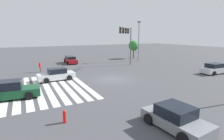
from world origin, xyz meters
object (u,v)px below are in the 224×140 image
(car_1, at_px, (57,75))
(car_0, at_px, (10,91))
(car_2, at_px, (71,60))
(car_4, at_px, (175,118))
(car_3, at_px, (215,69))
(pedestrian, at_px, (40,66))
(street_light_pole_a, at_px, (139,38))
(traffic_signal_mast, at_px, (127,37))
(tree_corner_b, at_px, (134,46))
(fire_hydrant, at_px, (65,116))

(car_1, bearing_deg, car_0, 40.96)
(car_0, bearing_deg, car_2, 64.68)
(car_2, xyz_separation_m, car_4, (27.73, -0.72, -0.03))
(car_1, relative_size, car_3, 1.03)
(car_1, bearing_deg, car_4, 101.81)
(car_4, bearing_deg, car_0, -143.13)
(pedestrian, height_order, street_light_pole_a, street_light_pole_a)
(pedestrian, bearing_deg, traffic_signal_mast, 37.64)
(car_0, relative_size, car_1, 1.09)
(traffic_signal_mast, relative_size, pedestrian, 4.32)
(car_4, bearing_deg, tree_corner_b, 145.81)
(car_0, distance_m, car_2, 19.90)
(traffic_signal_mast, bearing_deg, car_0, -19.88)
(car_1, bearing_deg, car_2, -115.48)
(car_2, height_order, tree_corner_b, tree_corner_b)
(street_light_pole_a, distance_m, fire_hydrant, 28.95)
(street_light_pole_a, bearing_deg, car_3, 9.56)
(car_1, distance_m, pedestrian, 6.18)
(street_light_pole_a, bearing_deg, car_0, -60.33)
(car_2, relative_size, car_3, 1.07)
(car_3, height_order, car_4, car_3)
(pedestrian, relative_size, tree_corner_b, 0.37)
(car_3, height_order, street_light_pole_a, street_light_pole_a)
(car_2, bearing_deg, car_3, 42.10)
(car_3, relative_size, tree_corner_b, 1.03)
(car_1, distance_m, fire_hydrant, 11.55)
(car_2, xyz_separation_m, street_light_pole_a, (3.81, 13.81, 4.28))
(car_4, bearing_deg, pedestrian, -169.75)
(car_3, bearing_deg, tree_corner_b, 95.83)
(car_1, bearing_deg, traffic_signal_mast, -168.85)
(car_2, xyz_separation_m, tree_corner_b, (-0.28, 15.38, 2.35))
(car_1, height_order, pedestrian, pedestrian)
(car_4, relative_size, street_light_pole_a, 0.51)
(car_2, bearing_deg, tree_corner_b, 92.69)
(traffic_signal_mast, distance_m, pedestrian, 14.74)
(traffic_signal_mast, bearing_deg, car_3, 86.21)
(car_2, bearing_deg, traffic_signal_mast, 41.24)
(traffic_signal_mast, relative_size, car_2, 1.47)
(traffic_signal_mast, height_order, car_4, traffic_signal_mast)
(car_1, bearing_deg, pedestrian, -81.74)
(street_light_pole_a, xyz_separation_m, tree_corner_b, (-4.09, 1.57, -1.93))
(car_2, xyz_separation_m, car_3, (19.25, 16.41, 0.02))
(car_0, height_order, car_1, car_0)
(traffic_signal_mast, distance_m, car_0, 19.75)
(car_1, bearing_deg, street_light_pole_a, -159.01)
(traffic_signal_mast, bearing_deg, pedestrian, -56.13)
(car_2, bearing_deg, fire_hydrant, -13.62)
(pedestrian, bearing_deg, car_2, 94.50)
(car_4, xyz_separation_m, tree_corner_b, (-28.01, 16.10, 2.38))
(car_1, distance_m, street_light_pole_a, 21.12)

